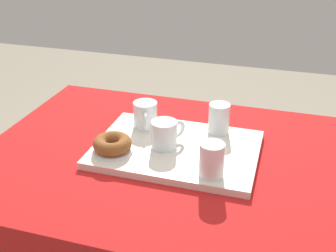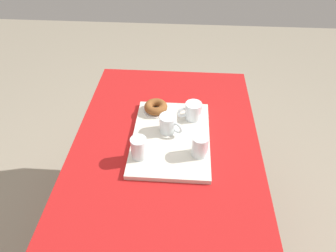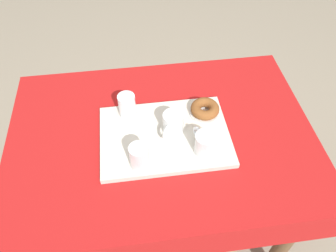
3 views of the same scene
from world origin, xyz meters
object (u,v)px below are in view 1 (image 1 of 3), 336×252
serving_tray (176,149)px  water_glass_far (212,162)px  sugar_donut_left (112,144)px  dining_table (177,192)px  tea_mug_right (145,115)px  water_glass_near (219,120)px  tea_mug_left (165,135)px  donut_plate_left (113,150)px

serving_tray → water_glass_far: 0.18m
sugar_donut_left → dining_table: bearing=-160.6°
serving_tray → tea_mug_right: (0.13, -0.09, 0.05)m
serving_tray → water_glass_near: bearing=-129.7°
serving_tray → tea_mug_left: size_ratio=4.51×
water_glass_near → sugar_donut_left: 0.33m
dining_table → water_glass_near: size_ratio=12.25×
tea_mug_left → serving_tray: bearing=-157.0°
tea_mug_right → sugar_donut_left: (0.04, 0.17, -0.01)m
tea_mug_left → water_glass_near: 0.19m
water_glass_far → serving_tray: bearing=-43.3°
serving_tray → donut_plate_left: donut_plate_left is taller
sugar_donut_left → tea_mug_left: bearing=-152.8°
serving_tray → sugar_donut_left: (0.16, 0.08, 0.04)m
dining_table → water_glass_near: bearing=-122.6°
tea_mug_right → water_glass_far: 0.33m
tea_mug_right → sugar_donut_left: tea_mug_right is taller
tea_mug_left → sugar_donut_left: (0.13, 0.07, -0.01)m
serving_tray → water_glass_far: bearing=136.7°
tea_mug_left → water_glass_near: bearing=-134.4°
dining_table → tea_mug_left: tea_mug_left is taller
dining_table → water_glass_far: bearing=139.8°
donut_plate_left → sugar_donut_left: bearing=0.0°
sugar_donut_left → water_glass_far: bearing=172.7°
water_glass_far → donut_plate_left: bearing=-7.3°
tea_mug_right → water_glass_far: size_ratio=1.19×
dining_table → tea_mug_right: size_ratio=10.28×
donut_plate_left → sugar_donut_left: (0.00, 0.00, 0.02)m
tea_mug_left → donut_plate_left: (0.13, 0.07, -0.03)m
serving_tray → water_glass_far: water_glass_far is taller
dining_table → water_glass_near: (-0.09, -0.14, 0.19)m
serving_tray → sugar_donut_left: 0.19m
water_glass_far → tea_mug_left: bearing=-33.9°
water_glass_near → donut_plate_left: water_glass_near is taller
water_glass_near → donut_plate_left: 0.33m
water_glass_near → water_glass_far: same height
dining_table → tea_mug_right: bearing=-39.3°
tea_mug_right → donut_plate_left: bearing=77.8°
serving_tray → tea_mug_left: tea_mug_left is taller
tea_mug_right → donut_plate_left: size_ratio=0.97×
serving_tray → sugar_donut_left: bearing=26.5°
dining_table → serving_tray: bearing=-64.7°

